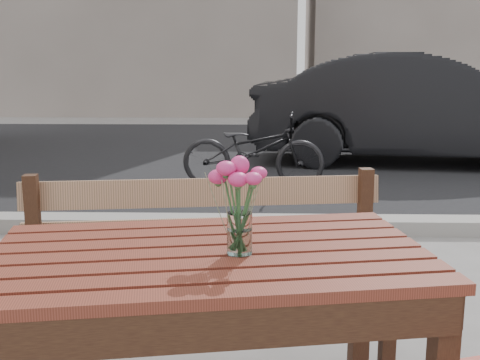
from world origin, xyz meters
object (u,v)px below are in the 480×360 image
Objects in this scene: main_vase at (240,194)px; parked_car at (420,109)px; main_table at (211,292)px; bicycle at (253,150)px.

parked_car is at bearing 70.61° from main_vase.
parked_car reaches higher than main_table.
main_vase is at bearing 167.87° from parked_car.
main_table is 0.32× the size of parked_car.
parked_car reaches higher than bicycle.
main_table is at bearing 162.97° from main_vase.
parked_car is (2.23, 6.35, -0.27)m from main_vase.
main_table is 6.74m from parked_car.
main_table is at bearing -176.81° from bicycle.
main_vase reaches higher than main_table.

